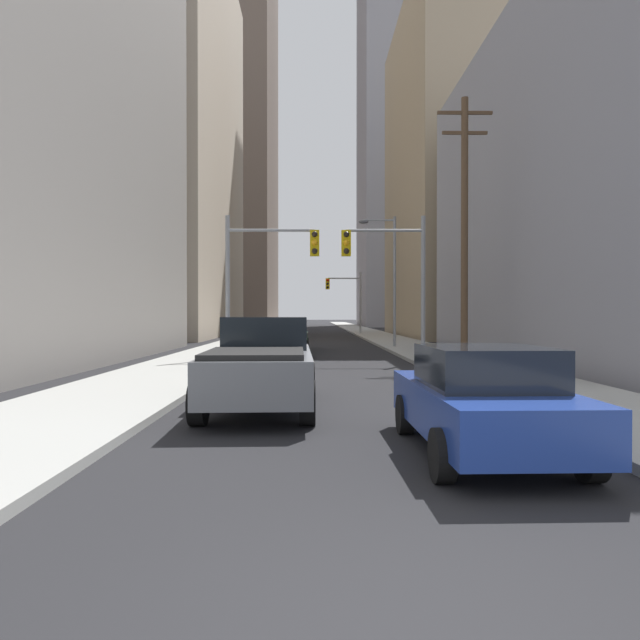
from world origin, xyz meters
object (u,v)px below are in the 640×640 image
at_px(sedan_silver, 285,341).
at_px(traffic_signal_far_right, 345,293).
at_px(pickup_truck_grey, 263,363).
at_px(traffic_signal_near_left, 268,263).
at_px(traffic_signal_near_right, 388,264).
at_px(sedan_green, 290,336).
at_px(sedan_blue, 483,400).

distance_m(sedan_silver, traffic_signal_far_right, 29.33).
xyz_separation_m(pickup_truck_grey, traffic_signal_near_left, (-0.81, 11.32, 3.11)).
bearing_deg(traffic_signal_near_right, pickup_truck_grey, -110.03).
distance_m(pickup_truck_grey, traffic_signal_far_right, 42.34).
distance_m(sedan_silver, sedan_green, 5.36).
relative_size(sedan_green, traffic_signal_near_left, 0.71).
xyz_separation_m(sedan_green, traffic_signal_near_right, (4.30, -7.25, 3.25)).
bearing_deg(traffic_signal_near_left, traffic_signal_near_right, -0.00).
height_order(pickup_truck_grey, traffic_signal_near_right, traffic_signal_near_right).
bearing_deg(traffic_signal_near_left, sedan_green, 85.02).
bearing_deg(sedan_blue, pickup_truck_grey, 130.81).
height_order(sedan_blue, traffic_signal_near_right, traffic_signal_near_right).
xyz_separation_m(pickup_truck_grey, traffic_signal_near_right, (4.13, 11.32, 3.09)).
distance_m(traffic_signal_near_right, traffic_signal_far_right, 30.71).
height_order(pickup_truck_grey, traffic_signal_far_right, traffic_signal_far_right).
distance_m(sedan_green, traffic_signal_near_left, 7.98).
relative_size(pickup_truck_grey, sedan_green, 1.29).
bearing_deg(traffic_signal_near_right, sedan_silver, 156.49).
height_order(sedan_blue, sedan_green, same).
height_order(traffic_signal_near_left, traffic_signal_near_right, same).
bearing_deg(traffic_signal_far_right, traffic_signal_near_right, -90.03).
distance_m(pickup_truck_grey, traffic_signal_near_right, 12.43).
xyz_separation_m(sedan_blue, sedan_green, (-3.60, 22.53, 0.00)).
bearing_deg(sedan_blue, sedan_green, 99.07).
bearing_deg(sedan_blue, traffic_signal_near_right, 87.37).
bearing_deg(sedan_blue, sedan_silver, 101.94).
height_order(pickup_truck_grey, traffic_signal_near_left, traffic_signal_near_left).
xyz_separation_m(traffic_signal_near_left, traffic_signal_far_right, (4.94, 30.71, -0.02)).
bearing_deg(pickup_truck_grey, sedan_green, 90.53).
relative_size(sedan_silver, traffic_signal_near_right, 0.71).
xyz_separation_m(sedan_blue, traffic_signal_near_left, (-4.23, 15.28, 3.27)).
height_order(sedan_green, traffic_signal_near_left, traffic_signal_near_left).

